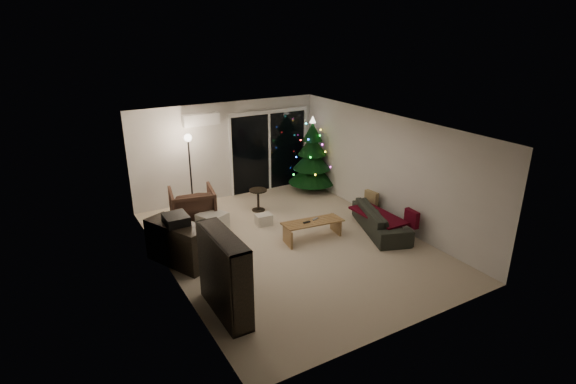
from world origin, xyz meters
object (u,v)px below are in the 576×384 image
(media_cabinet, at_px, (178,244))
(armchair, at_px, (193,207))
(christmas_tree, at_px, (312,154))
(bookshelf, at_px, (214,278))
(sofa, at_px, (381,219))
(coffee_table, at_px, (312,230))

(media_cabinet, bearing_deg, armchair, 37.97)
(armchair, height_order, christmas_tree, christmas_tree)
(bookshelf, relative_size, christmas_tree, 0.66)
(media_cabinet, relative_size, sofa, 0.71)
(sofa, relative_size, christmas_tree, 0.91)
(sofa, bearing_deg, armchair, 75.96)
(armchair, bearing_deg, media_cabinet, 73.18)
(bookshelf, distance_m, christmas_tree, 5.97)
(media_cabinet, relative_size, christmas_tree, 0.65)
(bookshelf, bearing_deg, media_cabinet, 78.01)
(armchair, xyz_separation_m, christmas_tree, (3.58, 0.60, 0.58))
(media_cabinet, bearing_deg, coffee_table, -32.51)
(bookshelf, xyz_separation_m, christmas_tree, (4.39, 4.03, 0.35))
(armchair, xyz_separation_m, coffee_table, (1.98, -1.93, -0.24))
(coffee_table, xyz_separation_m, christmas_tree, (1.61, 2.53, 0.83))
(media_cabinet, relative_size, armchair, 1.36)
(bookshelf, relative_size, coffee_table, 1.06)
(sofa, xyz_separation_m, christmas_tree, (0.09, 2.96, 0.75))
(bookshelf, bearing_deg, armchair, 64.84)
(sofa, height_order, christmas_tree, christmas_tree)
(bookshelf, bearing_deg, coffee_table, 16.45)
(bookshelf, xyz_separation_m, armchair, (0.80, 3.44, -0.24))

